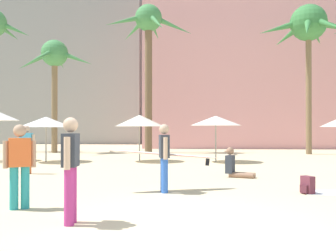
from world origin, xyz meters
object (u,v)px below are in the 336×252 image
palm_tree_far_left (54,61)px  person_near_right (26,147)px  person_mid_right (71,165)px  person_mid_center (165,155)px  palm_tree_left (149,34)px  backpack (307,185)px  cafe_umbrella_0 (46,122)px  cafe_umbrella_1 (140,121)px  person_far_left (235,167)px  palm_tree_right (309,29)px  person_mid_left (20,163)px  cafe_umbrella_3 (216,121)px

palm_tree_far_left → person_near_right: 12.74m
person_mid_right → person_mid_center: bearing=-117.3°
palm_tree_left → backpack: bearing=-70.4°
palm_tree_left → backpack: 17.94m
palm_tree_left → cafe_umbrella_0: size_ratio=3.95×
cafe_umbrella_1 → person_far_left: size_ratio=2.41×
palm_tree_right → person_mid_left: size_ratio=5.61×
cafe_umbrella_0 → backpack: cafe_umbrella_0 is taller
palm_tree_far_left → cafe_umbrella_0: size_ratio=2.99×
palm_tree_left → cafe_umbrella_1: size_ratio=4.13×
cafe_umbrella_0 → person_near_right: (1.10, -4.63, -0.95)m
cafe_umbrella_1 → person_mid_left: cafe_umbrella_1 is taller
person_mid_right → palm_tree_left: bearing=-93.1°
backpack → person_mid_left: (-6.02, -2.06, 0.68)m
cafe_umbrella_3 → palm_tree_far_left: bearing=148.1°
cafe_umbrella_1 → palm_tree_right: bearing=30.4°
cafe_umbrella_0 → cafe_umbrella_1: (4.31, 0.55, 0.07)m
person_mid_left → person_far_left: 6.93m
backpack → person_mid_left: person_mid_left is taller
palm_tree_far_left → backpack: 19.60m
person_mid_center → person_far_left: bearing=-136.3°
palm_tree_left → cafe_umbrella_3: bearing=-60.0°
palm_tree_far_left → backpack: (11.49, -14.80, -5.73)m
palm_tree_right → person_mid_center: palm_tree_right is taller
backpack → person_far_left: size_ratio=0.44×
cafe_umbrella_0 → cafe_umbrella_3: cafe_umbrella_3 is taller
person_near_right → person_far_left: (7.01, -0.49, -0.57)m
cafe_umbrella_3 → person_far_left: size_ratio=2.45×
cafe_umbrella_0 → person_mid_right: (4.77, -11.27, -0.91)m
palm_tree_left → cafe_umbrella_0: 10.10m
person_mid_center → person_far_left: 3.57m
palm_tree_far_left → person_mid_center: size_ratio=2.58×
cafe_umbrella_3 → palm_tree_right: bearing=43.5°
palm_tree_left → person_far_left: (4.11, -12.32, -7.37)m
cafe_umbrella_3 → person_mid_center: bearing=-102.1°
palm_tree_left → person_mid_right: bearing=-87.6°
person_mid_right → backpack: bearing=-152.0°
person_mid_center → person_near_right: size_ratio=1.71×
person_far_left → palm_tree_right: bearing=84.7°
cafe_umbrella_3 → backpack: size_ratio=5.62×
palm_tree_far_left → cafe_umbrella_3: bearing=-31.9°
cafe_umbrella_1 → person_mid_center: (1.76, -8.55, -1.02)m
cafe_umbrella_3 → cafe_umbrella_1: bearing=178.6°
palm_tree_far_left → palm_tree_right: palm_tree_right is taller
palm_tree_right → person_mid_left: 20.58m
backpack → person_far_left: bearing=-95.0°
palm_tree_right → person_mid_right: palm_tree_right is taller
backpack → person_mid_right: person_mid_right is taller
palm_tree_left → person_mid_center: palm_tree_left is taller
person_mid_center → person_near_right: bearing=-45.1°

